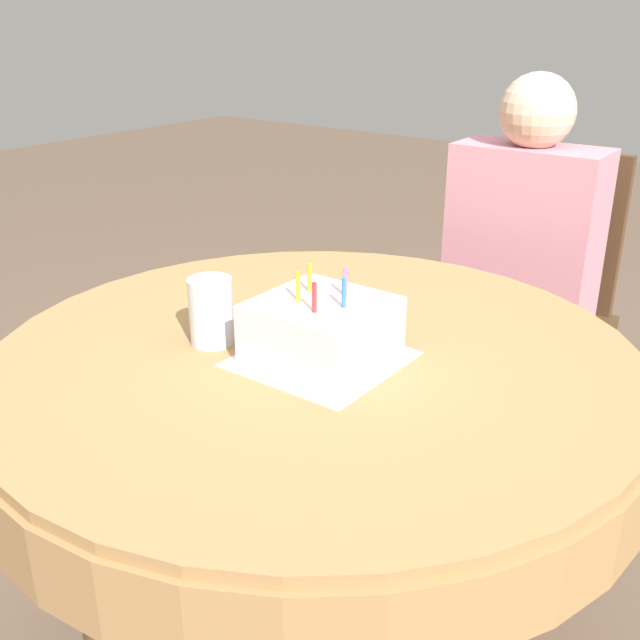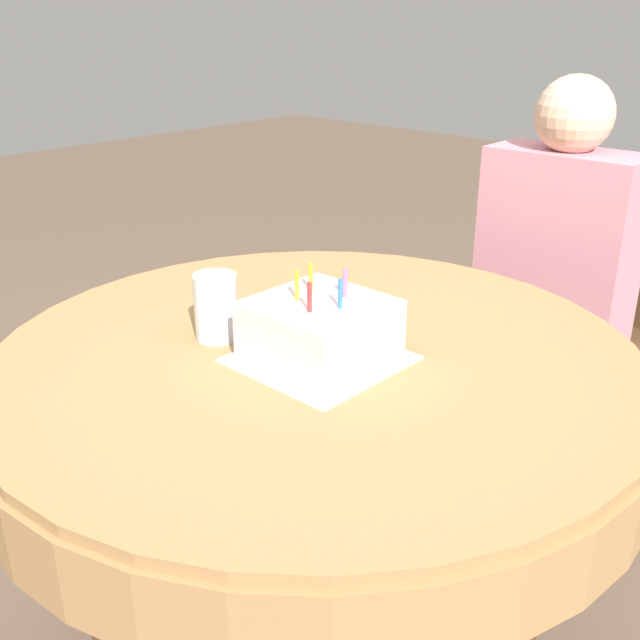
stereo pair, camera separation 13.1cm
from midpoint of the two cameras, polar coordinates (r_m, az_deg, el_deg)
The scene contains 6 objects.
dining_table at distance 1.39m, azimuth 2.42°, elevation -5.39°, with size 1.19×1.19×0.71m.
chair at distance 2.19m, azimuth 19.54°, elevation 0.58°, with size 0.46×0.46×0.91m.
person at distance 2.04m, azimuth 19.10°, elevation 4.49°, with size 0.39×0.29×1.13m.
napkin at distance 1.31m, azimuth 2.84°, elevation -3.05°, with size 0.26×0.26×0.00m.
birthday_cake at distance 1.29m, azimuth 2.89°, elevation -0.85°, with size 0.21×0.21×0.16m.
drinking_glass at distance 1.38m, azimuth -5.25°, elevation 0.95°, with size 0.08×0.08×0.12m.
Camera 2 is at (0.84, -0.89, 1.28)m, focal length 42.00 mm.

